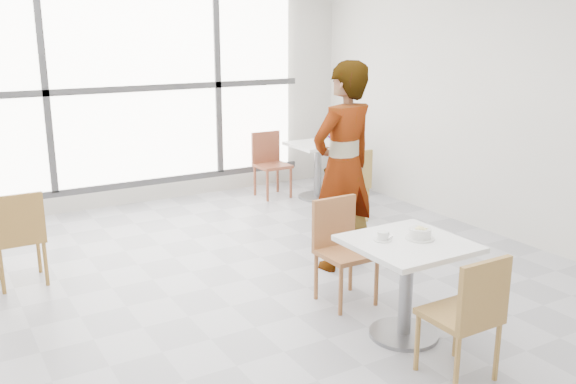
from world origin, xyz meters
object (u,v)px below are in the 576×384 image
main_table (407,271)px  bg_chair_left_near (19,233)px  coffee_cup (383,236)px  bg_chair_right_far (270,160)px  bg_table_right (318,163)px  plant_right (340,164)px  chair_far (341,243)px  oatmeal_bowl (420,233)px  person (343,167)px  bg_chair_right_near (351,181)px  chair_near (469,310)px

main_table → bg_chair_left_near: (-2.30, 2.45, -0.02)m
main_table → coffee_cup: coffee_cup is taller
bg_chair_right_far → bg_table_right: bearing=-41.7°
bg_chair_right_far → plant_right: 1.00m
chair_far → oatmeal_bowl: 0.86m
coffee_cup → bg_chair_left_near: bg_chair_left_near is taller
bg_chair_right_far → coffee_cup: bearing=-107.5°
person → bg_table_right: person is taller
main_table → person: bearing=73.3°
oatmeal_bowl → bg_chair_right_near: bg_chair_right_near is taller
bg_chair_left_near → plant_right: size_ratio=1.09×
main_table → bg_table_right: size_ratio=1.07×
bg_table_right → bg_chair_left_near: size_ratio=0.86×
main_table → bg_table_right: 3.96m
main_table → oatmeal_bowl: size_ratio=3.81×
chair_near → oatmeal_bowl: size_ratio=4.14×
chair_near → bg_chair_right_near: 3.49m
chair_far → bg_table_right: bearing=60.1°
chair_far → bg_chair_right_near: size_ratio=1.00×
bg_chair_right_near → plant_right: (0.71, 1.23, -0.10)m
chair_far → bg_chair_right_far: (1.13, 3.27, 0.00)m
oatmeal_bowl → bg_chair_left_near: 3.45m
chair_near → plant_right: 4.90m
oatmeal_bowl → bg_chair_left_near: (-2.41, 2.46, -0.29)m
main_table → person: 1.54m
main_table → bg_chair_right_near: size_ratio=0.92×
main_table → chair_far: chair_far is taller
coffee_cup → person: size_ratio=0.08×
chair_near → chair_far: bearing=-91.5°
main_table → person: (0.42, 1.40, 0.46)m
bg_chair_left_near → bg_chair_right_near: same height
main_table → bg_chair_right_near: (1.34, 2.52, -0.02)m
bg_chair_right_near → bg_chair_right_far: bearing=-81.3°
chair_near → bg_chair_left_near: same height
bg_chair_left_near → person: bearing=158.9°
chair_near → bg_chair_right_far: same height
coffee_cup → bg_chair_left_near: (-2.16, 2.34, -0.28)m
coffee_cup → bg_chair_right_near: (1.49, 2.41, -0.28)m
oatmeal_bowl → plant_right: bearing=62.6°
chair_near → chair_far: same height
main_table → bg_chair_left_near: size_ratio=0.92×
coffee_cup → bg_chair_right_near: size_ratio=0.18×
chair_near → chair_far: size_ratio=1.00×
main_table → bg_chair_right_far: bg_chair_right_far is taller
coffee_cup → plant_right: (2.20, 3.64, -0.38)m
bg_chair_right_near → plant_right: bearing=-120.0°
bg_table_right → plant_right: plant_right is taller
oatmeal_bowl → bg_chair_right_far: bearing=76.2°
person → plant_right: (1.63, 2.34, -0.58)m
chair_near → bg_chair_right_near: same height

